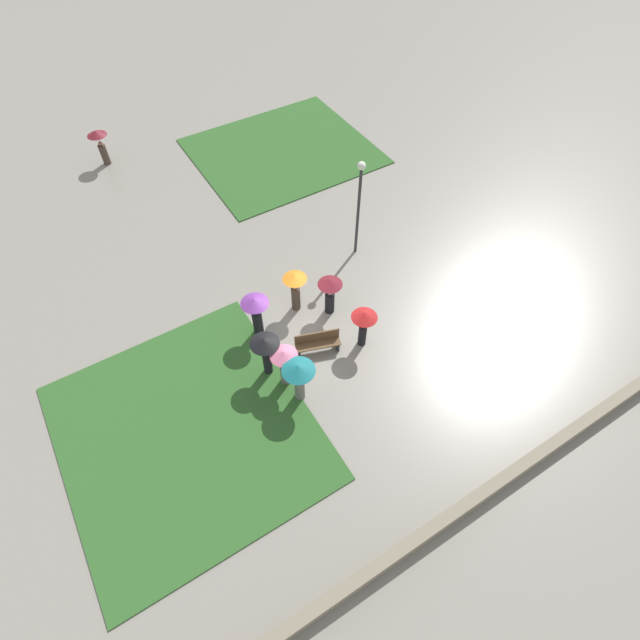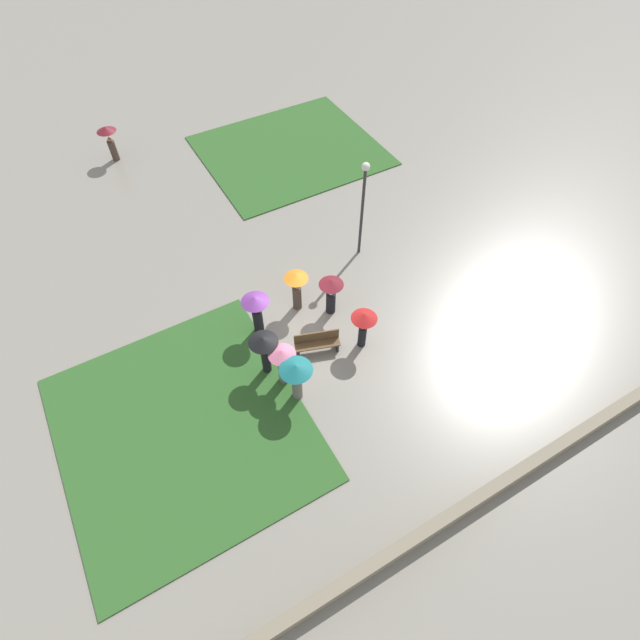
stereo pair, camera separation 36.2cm
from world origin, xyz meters
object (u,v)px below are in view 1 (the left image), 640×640
(crowd_person_black, at_px, (265,349))
(crowd_person_red, at_px, (364,321))
(crowd_person_purple, at_px, (256,310))
(crowd_person_pink, at_px, (284,362))
(crowd_person_orange, at_px, (295,286))
(park_bench, at_px, (318,342))
(crowd_person_maroon, at_px, (330,290))
(lamp_post, at_px, (359,198))
(lone_walker_far_path, at_px, (99,141))
(crowd_person_teal, at_px, (299,375))

(crowd_person_black, bearing_deg, crowd_person_red, -101.57)
(crowd_person_purple, bearing_deg, crowd_person_pink, 16.83)
(crowd_person_orange, height_order, crowd_person_pink, crowd_person_orange)
(park_bench, distance_m, crowd_person_purple, 2.51)
(crowd_person_red, xyz_separation_m, crowd_person_maroon, (-0.19, 1.95, -0.11))
(lamp_post, bearing_deg, crowd_person_red, -121.20)
(crowd_person_maroon, height_order, lone_walker_far_path, lone_walker_far_path)
(crowd_person_black, bearing_deg, crowd_person_purple, -16.85)
(crowd_person_maroon, relative_size, crowd_person_pink, 0.97)
(crowd_person_purple, distance_m, crowd_person_maroon, 2.89)
(crowd_person_red, bearing_deg, crowd_person_maroon, 73.98)
(crowd_person_black, relative_size, crowd_person_pink, 1.06)
(crowd_person_maroon, bearing_deg, crowd_person_red, -119.40)
(crowd_person_pink, distance_m, lone_walker_far_path, 16.26)
(park_bench, xyz_separation_m, crowd_person_black, (-1.99, 0.09, 0.95))
(park_bench, distance_m, crowd_person_maroon, 2.06)
(crowd_person_purple, relative_size, crowd_person_black, 1.00)
(crowd_person_purple, relative_size, crowd_person_maroon, 1.10)
(crowd_person_pink, xyz_separation_m, lone_walker_far_path, (-1.52, 16.19, 0.03))
(crowd_person_purple, bearing_deg, lamp_post, 128.42)
(park_bench, height_order, crowd_person_black, crowd_person_black)
(crowd_person_pink, bearing_deg, crowd_person_black, 0.31)
(crowd_person_teal, relative_size, lone_walker_far_path, 1.05)
(crowd_person_pink, bearing_deg, lamp_post, -80.40)
(crowd_person_purple, relative_size, crowd_person_teal, 1.02)
(park_bench, distance_m, lamp_post, 5.96)
(crowd_person_teal, distance_m, crowd_person_pink, 0.81)
(crowd_person_purple, height_order, crowd_person_teal, crowd_person_purple)
(crowd_person_orange, height_order, crowd_person_maroon, crowd_person_orange)
(park_bench, xyz_separation_m, crowd_person_maroon, (1.36, 1.35, 0.74))
(lamp_post, xyz_separation_m, crowd_person_red, (-2.55, -4.20, -1.55))
(crowd_person_black, xyz_separation_m, crowd_person_maroon, (3.35, 1.26, -0.21))
(park_bench, bearing_deg, crowd_person_pink, -141.61)
(crowd_person_black, xyz_separation_m, lone_walker_far_path, (-1.17, 15.51, -0.16))
(crowd_person_orange, xyz_separation_m, crowd_person_red, (1.22, -2.77, 0.03))
(park_bench, bearing_deg, crowd_person_teal, -119.56)
(crowd_person_maroon, relative_size, lone_walker_far_path, 0.97)
(crowd_person_black, relative_size, lone_walker_far_path, 1.06)
(lamp_post, xyz_separation_m, crowd_person_purple, (-5.58, -1.77, -1.54))
(lamp_post, relative_size, crowd_person_red, 2.49)
(lamp_post, height_order, crowd_person_maroon, lamp_post)
(crowd_person_maroon, bearing_deg, lamp_post, 4.62)
(crowd_person_maroon, xyz_separation_m, crowd_person_teal, (-2.90, -2.72, 0.20))
(crowd_person_black, bearing_deg, crowd_person_orange, -48.72)
(crowd_person_orange, relative_size, crowd_person_maroon, 1.06)
(park_bench, distance_m, crowd_person_pink, 1.91)
(crowd_person_orange, xyz_separation_m, lone_walker_far_path, (-3.50, 13.44, -0.03))
(crowd_person_orange, relative_size, crowd_person_pink, 1.03)
(lamp_post, height_order, crowd_person_pink, lamp_post)
(crowd_person_red, height_order, crowd_person_black, crowd_person_black)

